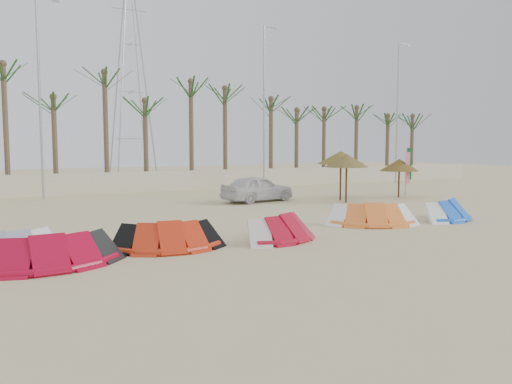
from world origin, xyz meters
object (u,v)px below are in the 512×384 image
kite_red_mid (165,234)px  parasol_mid (341,158)px  kite_red_right (278,226)px  kite_blue (442,209)px  parasol_left (347,161)px  parasol_right (399,165)px  car (258,188)px  kite_red_left (44,248)px  kite_orange (367,213)px

kite_red_mid → parasol_mid: parasol_mid is taller
kite_red_right → parasol_mid: size_ratio=1.28×
kite_blue → parasol_left: bearing=88.2°
kite_red_right → parasol_right: parasol_right is taller
kite_red_mid → kite_blue: same height
kite_red_right → parasol_right: bearing=31.9°
parasol_mid → car: bearing=159.0°
kite_blue → kite_red_right: bearing=-175.3°
kite_red_right → parasol_left: (8.37, 7.22, 1.78)m
kite_red_left → parasol_left: (15.32, 7.53, 1.78)m
kite_red_mid → kite_orange: 8.20m
kite_red_right → kite_blue: (8.16, 0.67, 0.00)m
kite_red_right → car: 10.73m
parasol_left → parasol_right: size_ratio=1.15×
parasol_mid → car: parasol_mid is taller
kite_blue → parasol_mid: bearing=85.9°
parasol_right → car: bearing=167.4°
kite_red_left → car: bearing=41.5°
kite_red_mid → parasol_right: 18.12m
kite_red_left → kite_red_mid: bearing=9.8°
kite_red_left → parasol_right: 21.36m
car → kite_blue: bearing=-169.5°
parasol_right → car: parasol_right is taller
kite_orange → parasol_right: (8.19, 6.89, 1.45)m
kite_blue → car: size_ratio=0.84×
kite_red_right → kite_orange: size_ratio=0.92×
kite_red_mid → kite_blue: bearing=2.0°
parasol_mid → parasol_right: (4.02, -0.23, -0.46)m
kite_orange → parasol_left: parasol_left is taller
kite_red_right → car: size_ratio=0.83×
kite_blue → parasol_mid: (0.54, 7.46, 1.92)m
kite_orange → kite_blue: same height
kite_red_mid → car: bearing=49.6°
parasol_right → kite_red_right: bearing=-148.1°
parasol_mid → kite_orange: bearing=-120.4°
kite_red_left → kite_blue: size_ratio=1.07×
kite_red_mid → parasol_right: bearing=25.1°
parasol_right → kite_red_mid: bearing=-154.9°
kite_red_left → parasol_mid: bearing=28.4°
kite_orange → kite_red_mid: bearing=-174.7°
parasol_right → car: (-8.27, 1.85, -1.17)m
kite_blue → parasol_right: parasol_right is taller
parasol_right → car: size_ratio=0.54×
kite_red_right → parasol_mid: bearing=43.1°
kite_blue → parasol_left: size_ratio=1.35×
parasol_left → kite_red_right: bearing=-139.2°
kite_blue → parasol_left: (0.21, 6.55, 1.78)m
parasol_left → parasol_right: (4.34, 0.69, -0.33)m
kite_blue → parasol_right: size_ratio=1.55×
kite_red_left → car: 15.22m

